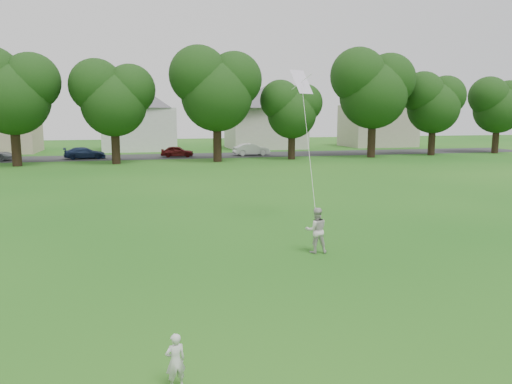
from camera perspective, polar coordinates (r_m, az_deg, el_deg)
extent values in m
plane|color=#135012|center=(11.89, -8.42, -12.92)|extent=(160.00, 160.00, 0.00)
cube|color=#2D2D30|center=(53.19, -12.95, 3.93)|extent=(90.00, 7.00, 0.01)
imported|color=silver|center=(8.57, -9.20, -18.52)|extent=(0.39, 0.30, 0.93)
imported|color=beige|center=(16.05, 6.90, -4.36)|extent=(0.78, 0.64, 1.47)
plane|color=white|center=(20.18, 5.22, 12.44)|extent=(1.19, 1.01, 0.93)
cylinder|color=white|center=(17.91, 5.98, 5.52)|extent=(0.01, 0.01, 6.47)
cylinder|color=black|center=(47.13, -25.75, 5.02)|extent=(0.77, 0.77, 3.87)
cylinder|color=black|center=(46.23, -15.75, 5.32)|extent=(0.75, 0.75, 3.56)
cylinder|color=black|center=(46.68, -4.44, 5.99)|extent=(0.79, 0.79, 4.10)
cylinder|color=black|center=(49.13, 4.09, 5.48)|extent=(0.69, 0.69, 2.97)
cylinder|color=black|center=(52.62, 13.08, 6.20)|extent=(0.81, 0.81, 4.26)
cylinder|color=black|center=(57.21, 19.45, 5.71)|extent=(0.73, 0.73, 3.44)
cylinder|color=black|center=(63.03, 25.70, 5.53)|extent=(0.72, 0.72, 3.32)
imported|color=#162344|center=(52.33, -18.99, 4.24)|extent=(4.13, 2.05, 1.15)
imported|color=#551211|center=(52.34, -8.99, 4.61)|extent=(3.50, 1.80, 1.14)
imported|color=silver|center=(53.61, -0.53, 4.88)|extent=(3.91, 1.54, 1.27)
cube|color=silver|center=(63.03, -13.23, 7.00)|extent=(8.56, 7.34, 5.12)
pyramid|color=#524F54|center=(63.10, -13.41, 11.88)|extent=(12.35, 12.35, 2.82)
cube|color=beige|center=(65.28, 1.06, 7.30)|extent=(9.45, 7.54, 5.15)
pyramid|color=#524F54|center=(65.35, 1.08, 12.05)|extent=(13.63, 13.63, 2.83)
cube|color=#B5AE96|center=(71.14, 13.71, 7.37)|extent=(8.95, 6.92, 5.63)
pyramid|color=#524F54|center=(71.25, 13.89, 12.12)|extent=(12.91, 12.91, 3.09)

